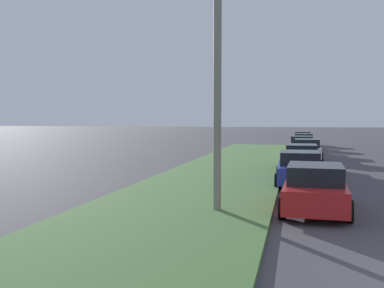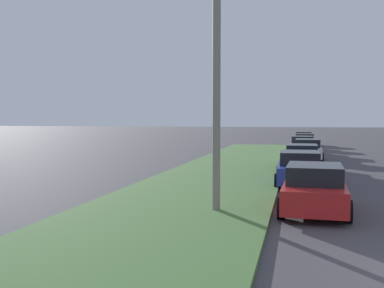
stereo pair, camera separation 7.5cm
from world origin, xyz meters
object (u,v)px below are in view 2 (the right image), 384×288
Objects in this scene: parked_car_green at (303,139)px; streetlight at (228,67)px; parked_car_black at (302,158)px; parked_car_yellow at (304,142)px; parked_car_red at (314,189)px; parked_car_blue at (299,169)px; parked_car_white at (307,150)px; parked_car_silver at (302,145)px.

streetlight is at bearing 175.24° from parked_car_green.
parked_car_yellow is at bearing -0.87° from parked_car_black.
parked_car_blue is at bearing 6.42° from parked_car_red.
parked_car_white is at bearing 1.54° from parked_car_red.
parked_car_silver is 6.17m from parked_car_yellow.
parked_car_silver is at bearing 175.10° from parked_car_yellow.
parked_car_white is (6.74, -0.44, 0.00)m from parked_car_black.
streetlight is at bearing 110.02° from parked_car_red.
parked_car_red is 1.00× the size of parked_car_silver.
streetlight reaches higher than parked_car_green.
parked_car_white is at bearing -3.60° from parked_car_black.
parked_car_blue is 12.08m from parked_car_white.
parked_car_green is at bearing 1.89° from parked_car_red.
parked_car_yellow is (11.58, 0.13, 0.00)m from parked_car_white.
parked_car_red is 17.65m from parked_car_white.
parked_car_silver is at bearing -1.77° from parked_car_blue.
parked_car_yellow is at bearing -1.94° from parked_car_blue.
parked_car_silver is 12.40m from parked_car_green.
parked_car_silver is at bearing 2.90° from parked_car_white.
parked_car_white and parked_car_silver have the same top height.
parked_car_black is at bearing 176.06° from parked_car_white.
parked_car_blue and parked_car_silver have the same top height.
parked_car_green is (6.22, -0.05, 0.00)m from parked_car_yellow.
streetlight is at bearing 160.83° from parked_car_blue.
parked_car_green is 0.58× the size of streetlight.
parked_car_silver is at bearing -5.71° from streetlight.
parked_car_black and parked_car_silver have the same top height.
parked_car_red is at bearing -178.33° from parked_car_black.
parked_car_black is 0.99× the size of parked_car_silver.
parked_car_blue is at bearing 178.41° from parked_car_green.
parked_car_blue is 0.58× the size of streetlight.
parked_car_black is 0.98× the size of parked_car_yellow.
parked_car_white is 17.81m from parked_car_green.
parked_car_blue is at bearing 175.60° from parked_car_yellow.
parked_car_silver is 1.01× the size of parked_car_green.
streetlight reaches higher than parked_car_blue.
parked_car_yellow and parked_car_green have the same top height.
parked_car_blue is 1.00× the size of parked_car_green.
parked_car_silver is (5.41, 0.30, 0.00)m from parked_car_white.
parked_car_white is 11.58m from parked_car_yellow.
parked_car_white is 19.03m from streetlight.
streetlight is at bearing 171.48° from parked_car_white.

